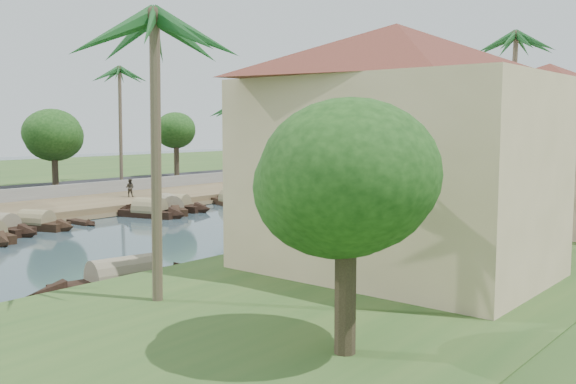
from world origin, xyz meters
The scene contains 36 objects.
ground centered at (0.00, 0.00, 0.00)m, with size 220.00×220.00×0.00m, color #31444A.
left_bank centered at (-16.00, 20.00, 0.40)m, with size 10.00×180.00×0.80m, color brown.
right_bank centered at (19.00, 20.00, 0.60)m, with size 16.00×180.00×1.20m, color #284B1E.
road centered at (-24.50, 20.00, 0.70)m, with size 8.00×180.00×1.40m, color black.
retaining_wall centered at (-20.20, 20.00, 1.35)m, with size 0.40×180.00×1.10m, color slate.
far_left_fill centered at (-51.00, 20.00, 0.68)m, with size 45.00×220.00×1.35m, color #284B1E.
bridge centered at (0.00, 72.00, 1.72)m, with size 28.00×4.00×2.40m.
building_near centered at (18.99, -2.00, 6.38)m, with size 14.85×14.85×10.20m.
building_mid centered at (19.99, 14.00, 6.13)m, with size 14.11×14.11×9.70m.
sampan_4 centered at (-9.59, -2.15, 0.41)m, with size 6.64×3.62×1.91m.
sampan_5 centered at (-8.36, 6.82, 0.42)m, with size 6.99×3.52×2.18m.
sampan_6 centered at (-8.91, 9.26, 0.42)m, with size 7.48×5.01×2.25m.
sampan_7 centered at (-9.74, 10.44, 0.41)m, with size 7.77×3.49×2.05m.
sampan_8 centered at (-8.05, 16.36, 0.42)m, with size 8.29×4.02×2.47m.
sampan_9 centered at (-8.23, 18.33, 0.42)m, with size 9.23×3.64×2.28m.
sampan_10 centered at (-9.01, 23.22, 0.42)m, with size 7.80×5.26×2.20m.
sampan_11 centered at (-9.24, 22.90, 0.41)m, with size 7.01×1.96×2.03m.
sampan_12 centered at (-8.92, 23.84, 0.41)m, with size 7.83×4.79×1.94m.
sampan_13 centered at (-9.12, 28.21, 0.42)m, with size 8.32×3.05×2.23m.
sampan_14 centered at (9.05, -8.32, 0.41)m, with size 3.39×8.91×2.13m.
sampan_15 centered at (9.04, 6.51, 0.41)m, with size 2.75×7.55×2.01m.
sampan_16 centered at (9.12, 25.80, 0.42)m, with size 2.21×9.50×2.29m.
canoe_1 centered at (-9.85, 1.18, 0.10)m, with size 4.88×0.84×0.79m.
canoe_2 centered at (-5.55, 17.81, 0.10)m, with size 4.75×0.75×0.69m.
palm_0 centered at (15.00, -11.19, 10.73)m, with size 3.20×3.20×11.31m.
palm_1 centered at (16.00, 6.93, 10.00)m, with size 3.20×3.20×10.55m.
palm_2 centered at (15.00, 21.49, 13.45)m, with size 3.20×3.20×14.15m.
palm_5 centered at (-24.00, 15.50, 12.79)m, with size 3.20×3.20×13.25m.
palm_6 centered at (-22.00, 30.69, 9.41)m, with size 3.20×3.20×9.73m.
palm_8 centered at (-20.50, 61.25, 12.77)m, with size 3.20×3.20×13.23m.
tree_2 centered at (-24.00, 7.89, 6.24)m, with size 5.53×5.53×7.18m.
tree_3 centered at (-24.00, 23.06, 6.57)m, with size 4.43×4.43×7.09m.
tree_4 centered at (-24.00, 38.43, 6.78)m, with size 4.45×4.45×7.32m.
tree_5 centered at (-24.00, 51.99, 6.63)m, with size 5.00×5.00×7.37m.
tree_7 centered at (23.00, -11.32, 5.77)m, with size 4.65×4.65×6.56m.
person_far centered at (-15.56, 10.30, 1.62)m, with size 0.80×0.62×1.65m, color #342F24.
Camera 1 is at (32.49, -25.18, 7.32)m, focal length 40.00 mm.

